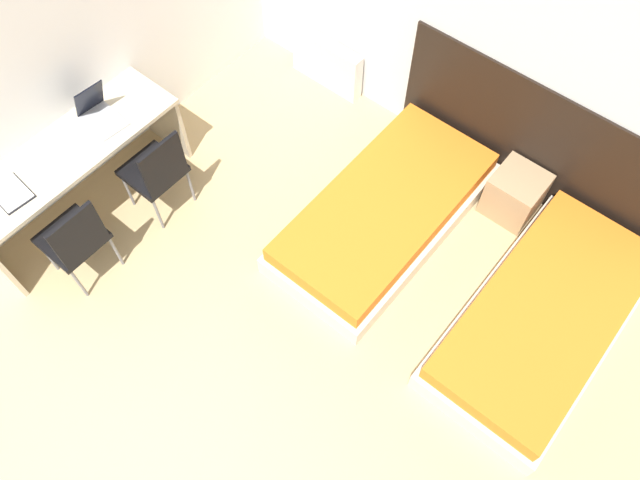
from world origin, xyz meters
TOP-DOWN VIEW (x-y plane):
  - wall_back at (0.00, 3.96)m, footprint 5.41×0.05m
  - wall_left at (-2.23, 1.97)m, footprint 0.05×4.94m
  - headboard_panel at (0.83, 3.92)m, footprint 2.56×0.03m
  - bed_near_window at (0.10, 2.88)m, footprint 0.99×2.02m
  - bed_near_door at (1.57, 2.88)m, footprint 0.99×2.02m
  - nightstand at (0.83, 3.69)m, footprint 0.41×0.40m
  - radiator at (-1.30, 3.84)m, footprint 0.76×0.12m
  - desk at (-1.92, 1.45)m, footprint 0.57×1.83m
  - chair_near_laptop at (-1.42, 1.86)m, footprint 0.43×0.43m
  - chair_near_notebook at (-1.42, 1.04)m, footprint 0.43×0.43m
  - laptop at (-1.95, 1.83)m, footprint 0.37×0.27m
  - open_notebook at (-1.89, 0.95)m, footprint 0.32×0.25m

SIDE VIEW (x-z plane):
  - bed_near_window at x=0.10m, z-range -0.01..0.34m
  - bed_near_door at x=1.57m, z-range -0.01..0.34m
  - nightstand at x=0.83m, z-range 0.00..0.43m
  - radiator at x=-1.30m, z-range 0.00..0.50m
  - chair_near_laptop at x=-1.42m, z-range 0.06..0.96m
  - chair_near_notebook at x=-1.42m, z-range 0.06..0.96m
  - headboard_panel at x=0.83m, z-range 0.00..1.14m
  - desk at x=-1.92m, z-range 0.20..0.95m
  - open_notebook at x=-1.89m, z-range 0.75..0.76m
  - laptop at x=-1.95m, z-range 0.65..0.98m
  - wall_back at x=0.00m, z-range 0.00..2.70m
  - wall_left at x=-2.23m, z-range 0.00..2.70m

